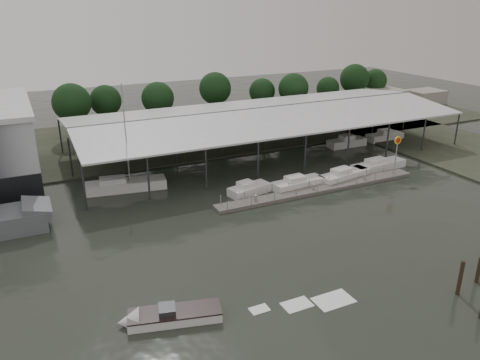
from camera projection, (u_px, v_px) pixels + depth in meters
name	position (u px, v px, depth m)	size (l,w,h in m)	color
ground	(248.00, 254.00, 43.57)	(200.00, 200.00, 0.00)	#262C23
land_strip_far	(136.00, 140.00, 78.83)	(140.00, 30.00, 0.30)	#3C4231
covered_boat_shed	(265.00, 112.00, 71.85)	(58.24, 24.00, 6.96)	silver
floating_dock	(320.00, 189.00, 58.02)	(28.00, 2.00, 1.40)	#645F58
shell_fuel_sign	(397.00, 148.00, 61.58)	(1.10, 0.18, 5.55)	gray
distant_commercial_buildings	(393.00, 98.00, 104.54)	(22.00, 8.00, 4.00)	gray
white_sailboat	(125.00, 185.00, 58.12)	(10.04, 4.06, 13.40)	silver
speedboat_underway	(166.00, 317.00, 34.24)	(18.20, 6.36, 2.00)	silver
moored_cruiser_0	(249.00, 189.00, 56.95)	(5.67, 3.23, 1.70)	silver
moored_cruiser_1	(298.00, 183.00, 58.79)	(7.09, 2.67, 1.70)	silver
moored_cruiser_2	(344.00, 175.00, 61.50)	(7.91, 3.44, 1.70)	silver
moored_cruiser_3	(378.00, 165.00, 65.25)	(8.67, 2.76, 1.70)	silver
horizon_tree_line	(241.00, 90.00, 91.07)	(71.27, 11.69, 9.52)	#2E2014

